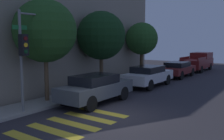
{
  "coord_description": "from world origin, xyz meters",
  "views": [
    {
      "loc": [
        -8.46,
        -5.9,
        3.21
      ],
      "look_at": [
        2.86,
        2.1,
        1.6
      ],
      "focal_mm": 40.0,
      "sensor_mm": 36.0,
      "label": 1
    }
  ],
  "objects_px": {
    "pickup_truck": "(198,62)",
    "tree_midblock": "(101,36)",
    "sedan_middle": "(148,75)",
    "tree_near_corner": "(45,31)",
    "sedan_near_corner": "(96,88)",
    "sedan_far_end": "(178,69)",
    "traffic_light_pole": "(30,42)",
    "tree_far_end": "(142,39)"
  },
  "relations": [
    {
      "from": "sedan_near_corner",
      "to": "sedan_far_end",
      "type": "xyz_separation_m",
      "value": [
        11.64,
        0.0,
        -0.06
      ]
    },
    {
      "from": "sedan_far_end",
      "to": "tree_near_corner",
      "type": "bearing_deg",
      "value": 170.73
    },
    {
      "from": "sedan_middle",
      "to": "tree_near_corner",
      "type": "height_order",
      "value": "tree_near_corner"
    },
    {
      "from": "pickup_truck",
      "to": "tree_midblock",
      "type": "xyz_separation_m",
      "value": [
        -14.54,
        2.13,
        2.58
      ]
    },
    {
      "from": "sedan_middle",
      "to": "sedan_far_end",
      "type": "distance_m",
      "value": 5.71
    },
    {
      "from": "sedan_near_corner",
      "to": "tree_far_end",
      "type": "bearing_deg",
      "value": 13.63
    },
    {
      "from": "sedan_near_corner",
      "to": "tree_midblock",
      "type": "xyz_separation_m",
      "value": [
        3.23,
        2.13,
        2.75
      ]
    },
    {
      "from": "traffic_light_pole",
      "to": "sedan_middle",
      "type": "bearing_deg",
      "value": -8.08
    },
    {
      "from": "sedan_near_corner",
      "to": "sedan_far_end",
      "type": "relative_size",
      "value": 0.98
    },
    {
      "from": "traffic_light_pole",
      "to": "tree_far_end",
      "type": "xyz_separation_m",
      "value": [
        11.77,
        0.87,
        0.23
      ]
    },
    {
      "from": "pickup_truck",
      "to": "tree_near_corner",
      "type": "xyz_separation_m",
      "value": [
        -19.18,
        2.13,
        2.73
      ]
    },
    {
      "from": "tree_far_end",
      "to": "traffic_light_pole",
      "type": "bearing_deg",
      "value": -175.79
    },
    {
      "from": "sedan_far_end",
      "to": "sedan_near_corner",
      "type": "bearing_deg",
      "value": -180.0
    },
    {
      "from": "pickup_truck",
      "to": "tree_near_corner",
      "type": "relative_size",
      "value": 1.07
    },
    {
      "from": "pickup_truck",
      "to": "tree_far_end",
      "type": "height_order",
      "value": "tree_far_end"
    },
    {
      "from": "sedan_near_corner",
      "to": "tree_far_end",
      "type": "distance_m",
      "value": 9.41
    },
    {
      "from": "tree_near_corner",
      "to": "tree_midblock",
      "type": "bearing_deg",
      "value": 0.0
    },
    {
      "from": "sedan_middle",
      "to": "pickup_truck",
      "type": "xyz_separation_m",
      "value": [
        11.84,
        -0.0,
        0.19
      ]
    },
    {
      "from": "sedan_middle",
      "to": "tree_midblock",
      "type": "xyz_separation_m",
      "value": [
        -2.7,
        2.13,
        2.76
      ]
    },
    {
      "from": "traffic_light_pole",
      "to": "sedan_far_end",
      "type": "bearing_deg",
      "value": -4.94
    },
    {
      "from": "tree_near_corner",
      "to": "tree_midblock",
      "type": "height_order",
      "value": "tree_near_corner"
    },
    {
      "from": "pickup_truck",
      "to": "tree_near_corner",
      "type": "height_order",
      "value": "tree_near_corner"
    },
    {
      "from": "sedan_far_end",
      "to": "tree_midblock",
      "type": "distance_m",
      "value": 9.12
    },
    {
      "from": "pickup_truck",
      "to": "tree_far_end",
      "type": "relative_size",
      "value": 1.2
    },
    {
      "from": "sedan_near_corner",
      "to": "tree_near_corner",
      "type": "distance_m",
      "value": 3.87
    },
    {
      "from": "sedan_near_corner",
      "to": "tree_midblock",
      "type": "bearing_deg",
      "value": 33.39
    },
    {
      "from": "tree_midblock",
      "to": "tree_far_end",
      "type": "distance_m",
      "value": 5.56
    },
    {
      "from": "sedan_middle",
      "to": "sedan_near_corner",
      "type": "bearing_deg",
      "value": -180.0
    },
    {
      "from": "tree_near_corner",
      "to": "tree_midblock",
      "type": "relative_size",
      "value": 1.03
    },
    {
      "from": "sedan_middle",
      "to": "tree_far_end",
      "type": "bearing_deg",
      "value": 36.73
    },
    {
      "from": "pickup_truck",
      "to": "tree_midblock",
      "type": "bearing_deg",
      "value": 171.66
    },
    {
      "from": "sedan_middle",
      "to": "tree_near_corner",
      "type": "distance_m",
      "value": 8.18
    },
    {
      "from": "tree_midblock",
      "to": "tree_far_end",
      "type": "relative_size",
      "value": 1.09
    },
    {
      "from": "sedan_far_end",
      "to": "tree_far_end",
      "type": "height_order",
      "value": "tree_far_end"
    },
    {
      "from": "traffic_light_pole",
      "to": "sedan_middle",
      "type": "xyz_separation_m",
      "value": [
        8.92,
        -1.27,
        -2.37
      ]
    },
    {
      "from": "pickup_truck",
      "to": "sedan_middle",
      "type": "bearing_deg",
      "value": 180.0
    },
    {
      "from": "sedan_middle",
      "to": "tree_near_corner",
      "type": "relative_size",
      "value": 0.87
    },
    {
      "from": "traffic_light_pole",
      "to": "tree_far_end",
      "type": "distance_m",
      "value": 11.81
    },
    {
      "from": "tree_near_corner",
      "to": "tree_far_end",
      "type": "distance_m",
      "value": 10.2
    },
    {
      "from": "sedan_middle",
      "to": "sedan_far_end",
      "type": "relative_size",
      "value": 1.01
    },
    {
      "from": "traffic_light_pole",
      "to": "pickup_truck",
      "type": "height_order",
      "value": "traffic_light_pole"
    },
    {
      "from": "sedan_near_corner",
      "to": "tree_near_corner",
      "type": "xyz_separation_m",
      "value": [
        -1.41,
        2.13,
        2.91
      ]
    }
  ]
}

